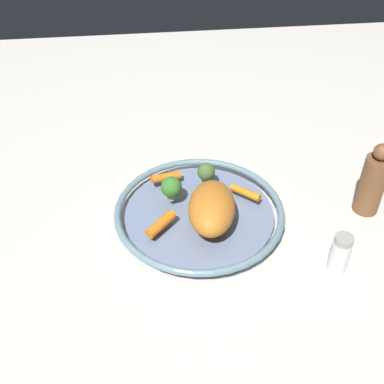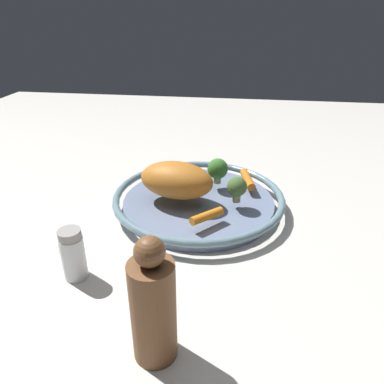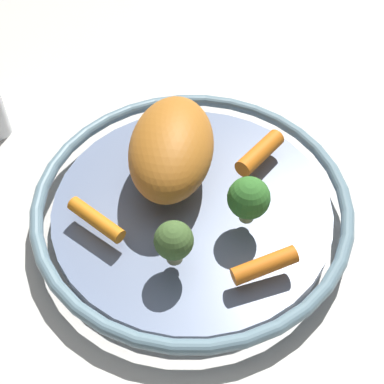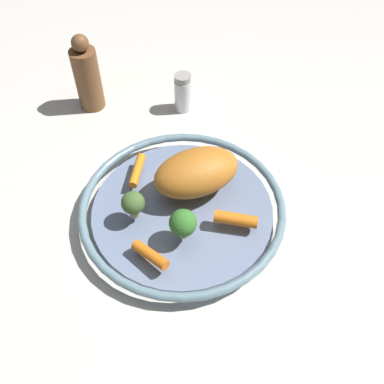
{
  "view_description": "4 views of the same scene",
  "coord_description": "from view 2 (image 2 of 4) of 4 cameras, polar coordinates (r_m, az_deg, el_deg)",
  "views": [
    {
      "loc": [
        0.72,
        -0.1,
        0.69
      ],
      "look_at": [
        -0.02,
        -0.01,
        0.07
      ],
      "focal_mm": 44.72,
      "sensor_mm": 36.0,
      "label": 1
    },
    {
      "loc": [
        -0.08,
        0.66,
        0.38
      ],
      "look_at": [
        0.01,
        0.02,
        0.05
      ],
      "focal_mm": 34.07,
      "sensor_mm": 36.0,
      "label": 2
    },
    {
      "loc": [
        -0.36,
        0.03,
        0.48
      ],
      "look_at": [
        -0.01,
        0.0,
        0.05
      ],
      "focal_mm": 49.66,
      "sensor_mm": 36.0,
      "label": 3
    },
    {
      "loc": [
        -0.25,
        -0.39,
        0.63
      ],
      "look_at": [
        0.02,
        -0.01,
        0.06
      ],
      "focal_mm": 41.68,
      "sensor_mm": 36.0,
      "label": 4
    }
  ],
  "objects": [
    {
      "name": "salt_shaker",
      "position": [
        0.59,
        -18.13,
        -9.26
      ],
      "size": [
        0.04,
        0.04,
        0.08
      ],
      "color": "silver",
      "rests_on": "ground_plane"
    },
    {
      "name": "baby_carrot_left",
      "position": [
        0.79,
        8.69,
        1.95
      ],
      "size": [
        0.03,
        0.07,
        0.02
      ],
      "primitive_type": "cylinder",
      "rotation": [
        1.67,
        0.0,
        3.41
      ],
      "color": "orange",
      "rests_on": "serving_bowl"
    },
    {
      "name": "pepper_mill",
      "position": [
        0.43,
        -6.11,
        -17.36
      ],
      "size": [
        0.05,
        0.05,
        0.17
      ],
      "color": "brown",
      "rests_on": "ground_plane"
    },
    {
      "name": "broccoli_floret_edge",
      "position": [
        0.71,
        7.05,
        0.71
      ],
      "size": [
        0.04,
        0.04,
        0.05
      ],
      "color": "tan",
      "rests_on": "serving_bowl"
    },
    {
      "name": "serving_bowl",
      "position": [
        0.75,
        1.03,
        -1.31
      ],
      "size": [
        0.35,
        0.35,
        0.04
      ],
      "color": "slate",
      "rests_on": "ground_plane"
    },
    {
      "name": "baby_carrot_center",
      "position": [
        0.82,
        -1.64,
        3.31
      ],
      "size": [
        0.06,
        0.06,
        0.02
      ],
      "primitive_type": "cylinder",
      "rotation": [
        1.54,
        0.0,
        3.93
      ],
      "color": "orange",
      "rests_on": "serving_bowl"
    },
    {
      "name": "roast_chicken_piece",
      "position": [
        0.72,
        -2.44,
        1.9
      ],
      "size": [
        0.16,
        0.12,
        0.07
      ],
      "primitive_type": "ellipsoid",
      "rotation": [
        0.0,
        0.0,
        6.08
      ],
      "color": "#BF6F24",
      "rests_on": "serving_bowl"
    },
    {
      "name": "ground_plane",
      "position": [
        0.76,
        1.02,
        -2.58
      ],
      "size": [
        2.05,
        2.05,
        0.0
      ],
      "primitive_type": "plane",
      "color": "beige"
    },
    {
      "name": "baby_carrot_near_rim",
      "position": [
        0.65,
        2.34,
        -3.77
      ],
      "size": [
        0.06,
        0.06,
        0.02
      ],
      "primitive_type": "cylinder",
      "rotation": [
        1.61,
        0.0,
        5.52
      ],
      "color": "orange",
      "rests_on": "serving_bowl"
    },
    {
      "name": "broccoli_floret_mid",
      "position": [
        0.78,
        4.04,
        3.59
      ],
      "size": [
        0.04,
        0.04,
        0.06
      ],
      "color": "#99A766",
      "rests_on": "serving_bowl"
    }
  ]
}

